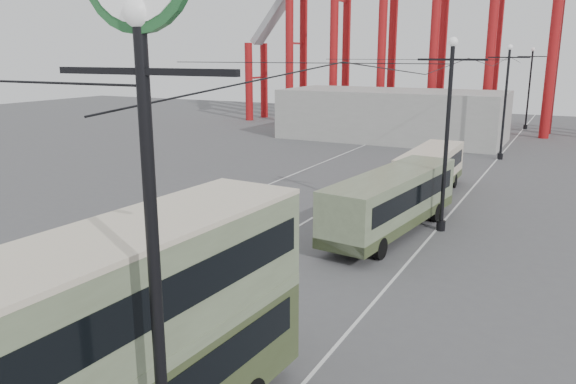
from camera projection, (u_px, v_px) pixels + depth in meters
The scene contains 11 objects.
ground at pixel (77, 383), 14.99m from camera, with size 160.00×160.00×0.00m, color #4F4F51.
road_markings at pixel (334, 206), 32.35m from camera, with size 12.52×120.00×0.01m.
lamp_post_near at pixel (144, 103), 8.02m from camera, with size 3.20×0.44×10.80m.
lamp_post_mid at pixel (447, 137), 26.88m from camera, with size 3.20×0.44×9.32m.
lamp_post_far at pixel (505, 103), 45.84m from camera, with size 3.20×0.44×9.32m.
lamp_post_distant at pixel (529, 89), 64.80m from camera, with size 3.20×0.44×9.32m.
fairground_shed at pixel (392, 115), 57.58m from camera, with size 22.00×10.00×5.00m, color #979793.
double_decker_bus at pixel (125, 342), 11.24m from camera, with size 3.06×9.89×5.24m.
single_decker_green at pixel (392, 200), 27.11m from camera, with size 3.71×10.87×3.01m.
single_decker_cream at pixel (430, 169), 34.82m from camera, with size 2.32×9.05×2.81m.
pedestrian at pixel (254, 244), 23.55m from camera, with size 0.58×0.38×1.59m, color black.
Camera 1 is at (11.16, -9.23, 8.53)m, focal length 35.00 mm.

